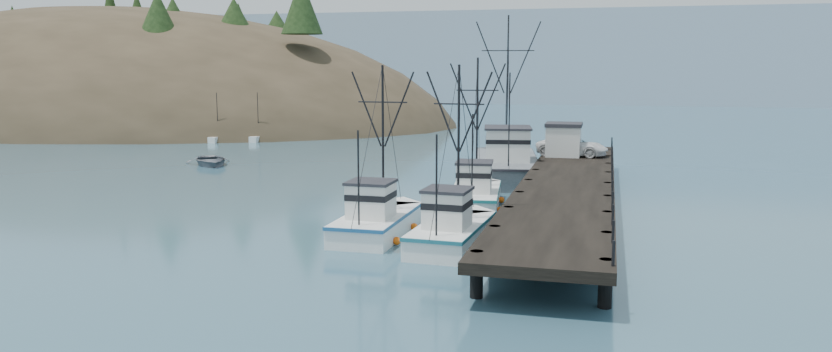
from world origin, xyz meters
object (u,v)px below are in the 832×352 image
Objects in this scene: pier_shed at (564,139)px; trawler_mid at (379,220)px; pier at (567,186)px; pickup_truck at (572,146)px; work_vessel at (506,164)px; trawler_far at (475,194)px; trawler_near at (454,230)px; motorboat at (211,165)px.

trawler_mid is at bearing -110.75° from pier_shed.
pier is 14.08m from pickup_truck.
work_vessel reaches higher than trawler_mid.
pier is at bearing 0.15° from trawler_far.
trawler_far is at bearing -109.99° from pier_shed.
trawler_far reaches higher than trawler_near.
trawler_mid reaches higher than pier_shed.
work_vessel reaches higher than motorboat.
pier_shed reaches higher than motorboat.
pier_shed is 0.54× the size of pickup_truck.
pier_shed is (8.94, 23.61, 2.60)m from trawler_mid.
motorboat is at bearing 177.95° from work_vessel.
pier_shed is at bearing -38.57° from motorboat.
trawler_far is 15.00m from pier_shed.
work_vessel reaches higher than trawler_near.
pier is at bearing -170.55° from pickup_truck.
trawler_near is at bearing -115.71° from pier.
trawler_mid is 34.60m from motorboat.
pickup_truck is at bearing 6.48° from work_vessel.
pier_shed is (5.05, 13.89, 2.60)m from trawler_far.
trawler_far is 15.32m from pickup_truck.
trawler_near reaches higher than pier_shed.
trawler_far reaches higher than trawler_mid.
pickup_truck is (4.98, 25.23, 2.00)m from trawler_near.
motorboat is at bearing 179.02° from pier_shed.
pickup_truck is 34.51m from motorboat.
work_vessel is at bearing 88.64° from trawler_far.
trawler_near is 11.21m from trawler_far.
pier_shed is (-1.14, 13.87, 1.73)m from pier.
pier is at bearing -66.35° from work_vessel.
pier is 13.75× the size of pier_shed.
trawler_near is at bearing -99.63° from pier_shed.
pickup_truck is (-0.41, 14.03, 1.13)m from pier.
trawler_far is 32.08m from motorboat.
trawler_near is at bearing -88.88° from work_vessel.
trawler_mid is 25.74m from pickup_truck.
work_vessel is 2.92× the size of motorboat.
trawler_mid is 10.47m from trawler_far.
trawler_far is at bearing 94.09° from trawler_near.
motorboat is (-28.94, 1.04, -1.23)m from work_vessel.
work_vessel reaches higher than trawler_far.
trawler_near is 3.12× the size of pier_shed.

